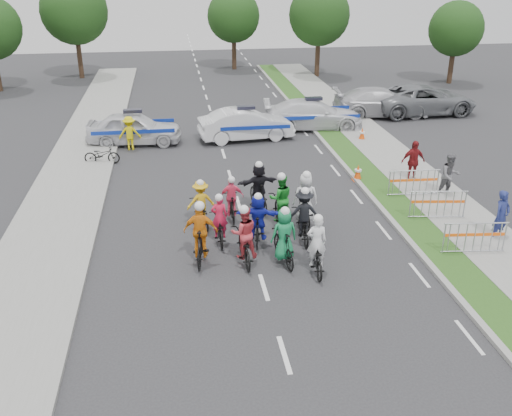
{
  "coord_description": "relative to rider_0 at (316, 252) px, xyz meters",
  "views": [
    {
      "loc": [
        -2.24,
        -13.57,
        8.51
      ],
      "look_at": [
        0.23,
        3.04,
        1.1
      ],
      "focal_mm": 40.0,
      "sensor_mm": 36.0,
      "label": 1
    }
  ],
  "objects": [
    {
      "name": "barrier_0",
      "position": [
        5.05,
        0.2,
        -0.06
      ],
      "size": [
        2.04,
        0.7,
        1.12
      ],
      "primitive_type": null,
      "rotation": [
        0.0,
        0.0,
        -0.1
      ],
      "color": "#A5A8AD",
      "rests_on": "ground"
    },
    {
      "name": "rider_9",
      "position": [
        -2.05,
        3.92,
        0.03
      ],
      "size": [
        0.83,
        1.58,
        1.66
      ],
      "rotation": [
        0.0,
        0.0,
        3.14
      ],
      "color": "black",
      "rests_on": "ground"
    },
    {
      "name": "civilian_sedan",
      "position": [
        8.07,
        16.92,
        0.19
      ],
      "size": [
        5.76,
        2.74,
        1.62
      ],
      "primitive_type": "imported",
      "rotation": [
        0.0,
        0.0,
        1.49
      ],
      "color": "#B0B0B5",
      "rests_on": "ground"
    },
    {
      "name": "spectator_1",
      "position": [
        6.45,
        4.83,
        0.24
      ],
      "size": [
        0.9,
        0.73,
        1.71
      ],
      "primitive_type": "imported",
      "rotation": [
        0.0,
        0.0,
        0.11
      ],
      "color": "#5A595E",
      "rests_on": "ground"
    },
    {
      "name": "rider_0",
      "position": [
        0.0,
        0.0,
        0.0
      ],
      "size": [
        0.75,
        1.86,
        1.86
      ],
      "rotation": [
        0.0,
        0.0,
        3.08
      ],
      "color": "black",
      "rests_on": "ground"
    },
    {
      "name": "police_car_0",
      "position": [
        -5.83,
        13.56,
        0.17
      ],
      "size": [
        4.75,
        2.28,
        1.56
      ],
      "primitive_type": "imported",
      "rotation": [
        0.0,
        0.0,
        1.47
      ],
      "color": "silver",
      "rests_on": "ground"
    },
    {
      "name": "ground",
      "position": [
        -1.65,
        -0.71,
        -0.62
      ],
      "size": [
        90.0,
        90.0,
        0.0
      ],
      "primitive_type": "plane",
      "color": "#28282B",
      "rests_on": "ground"
    },
    {
      "name": "rider_6",
      "position": [
        -2.62,
        2.28,
        -0.05
      ],
      "size": [
        0.59,
        1.68,
        1.72
      ],
      "rotation": [
        0.0,
        0.0,
        3.15
      ],
      "color": "black",
      "rests_on": "ground"
    },
    {
      "name": "sidewalk_left",
      "position": [
        -8.15,
        4.29,
        -0.55
      ],
      "size": [
        3.0,
        60.0,
        0.13
      ],
      "primitive_type": "cube",
      "color": "gray",
      "rests_on": "ground"
    },
    {
      "name": "rider_5",
      "position": [
        -1.41,
        2.02,
        0.14
      ],
      "size": [
        1.47,
        1.75,
        1.78
      ],
      "rotation": [
        0.0,
        0.0,
        2.97
      ],
      "color": "black",
      "rests_on": "ground"
    },
    {
      "name": "rider_3",
      "position": [
        -3.29,
        1.06,
        0.15
      ],
      "size": [
        1.07,
        1.98,
        2.02
      ],
      "rotation": [
        0.0,
        0.0,
        2.98
      ],
      "color": "black",
      "rests_on": "ground"
    },
    {
      "name": "curb_right",
      "position": [
        3.45,
        4.29,
        -0.56
      ],
      "size": [
        0.2,
        60.0,
        0.12
      ],
      "primitive_type": "cube",
      "color": "gray",
      "rests_on": "ground"
    },
    {
      "name": "tree_2",
      "position": [
        16.35,
        25.29,
        3.22
      ],
      "size": [
        3.85,
        3.85,
        5.77
      ],
      "color": "#382619",
      "rests_on": "ground"
    },
    {
      "name": "rider_10",
      "position": [
        -3.13,
        3.58,
        0.06
      ],
      "size": [
        1.04,
        1.77,
        1.73
      ],
      "rotation": [
        0.0,
        0.0,
        3.33
      ],
      "color": "black",
      "rests_on": "ground"
    },
    {
      "name": "tree_3",
      "position": [
        -10.65,
        31.29,
        4.27
      ],
      "size": [
        4.9,
        4.9,
        7.35
      ],
      "color": "#382619",
      "rests_on": "ground"
    },
    {
      "name": "police_car_2",
      "position": [
        3.54,
        14.94,
        0.16
      ],
      "size": [
        5.53,
        2.72,
        1.55
      ],
      "primitive_type": "imported",
      "rotation": [
        0.0,
        0.0,
        1.46
      ],
      "color": "silver",
      "rests_on": "ground"
    },
    {
      "name": "cone_1",
      "position": [
        5.44,
        12.29,
        -0.28
      ],
      "size": [
        0.4,
        0.4,
        0.7
      ],
      "color": "#F24C0C",
      "rests_on": "ground"
    },
    {
      "name": "rider_1",
      "position": [
        -0.84,
        0.61,
        0.12
      ],
      "size": [
        0.85,
        1.84,
        1.88
      ],
      "rotation": [
        0.0,
        0.0,
        3.28
      ],
      "color": "black",
      "rests_on": "ground"
    },
    {
      "name": "spectator_0",
      "position": [
        6.42,
        1.11,
        0.24
      ],
      "size": [
        0.74,
        0.63,
        1.71
      ],
      "primitive_type": "imported",
      "rotation": [
        0.0,
        0.0,
        0.41
      ],
      "color": "navy",
      "rests_on": "ground"
    },
    {
      "name": "grass_strip",
      "position": [
        4.15,
        4.29,
        -0.56
      ],
      "size": [
        1.2,
        60.0,
        0.11
      ],
      "primitive_type": "cube",
      "color": "#254A17",
      "rests_on": "ground"
    },
    {
      "name": "tree_4",
      "position": [
        1.35,
        33.29,
        3.57
      ],
      "size": [
        4.2,
        4.2,
        6.3
      ],
      "color": "#382619",
      "rests_on": "ground"
    },
    {
      "name": "sidewalk_right",
      "position": [
        5.95,
        4.29,
        -0.55
      ],
      "size": [
        2.4,
        60.0,
        0.13
      ],
      "primitive_type": "cube",
      "color": "gray",
      "rests_on": "ground"
    },
    {
      "name": "parked_bike",
      "position": [
        -7.15,
        10.71,
        -0.2
      ],
      "size": [
        1.62,
        0.71,
        0.83
      ],
      "primitive_type": "imported",
      "rotation": [
        0.0,
        0.0,
        1.47
      ],
      "color": "black",
      "rests_on": "ground"
    },
    {
      "name": "rider_7",
      "position": [
        0.39,
        3.11,
        0.16
      ],
      "size": [
        0.87,
        1.94,
        2.01
      ],
      "rotation": [
        0.0,
        0.0,
        3.1
      ],
      "color": "black",
      "rests_on": "ground"
    },
    {
      "name": "civilian_suv",
      "position": [
        10.67,
        17.01,
        0.24
      ],
      "size": [
        6.31,
        3.17,
        1.71
      ],
      "primitive_type": "imported",
      "rotation": [
        0.0,
        0.0,
        1.62
      ],
      "color": "slate",
      "rests_on": "ground"
    },
    {
      "name": "rider_8",
      "position": [
        -0.44,
        3.25,
        0.1
      ],
      "size": [
        0.82,
        1.92,
        1.95
      ],
      "rotation": [
        0.0,
        0.0,
        3.15
      ],
      "color": "black",
      "rests_on": "ground"
    },
    {
      "name": "barrier_1",
      "position": [
        5.05,
        2.8,
        -0.06
      ],
      "size": [
        2.05,
        0.77,
        1.12
      ],
      "primitive_type": null,
      "rotation": [
        0.0,
        0.0,
        -0.14
      ],
      "color": "#A5A8AD",
      "rests_on": "ground"
    },
    {
      "name": "tree_1",
      "position": [
        7.35,
        29.29,
        3.92
      ],
      "size": [
        4.55,
        4.55,
        6.82
      ],
      "color": "#382619",
      "rests_on": "ground"
    },
    {
      "name": "cone_0",
      "position": [
        3.52,
        6.97,
        -0.28
      ],
      "size": [
        0.4,
        0.4,
        0.7
      ],
      "color": "#F24C0C",
      "rests_on": "ground"
    },
    {
      "name": "marshal_hiviz",
      "position": [
        -6.0,
        12.61,
        0.2
      ],
      "size": [
        1.07,
        0.64,
        1.63
      ],
      "primitive_type": "imported",
      "rotation": [
        0.0,
        0.0,
        3.11
      ],
      "color": "#D5C20B",
      "rests_on": "ground"
    },
    {
      "name": "rider_4",
      "position": [
        0.08,
        2.02,
        0.11
      ],
      "size": [
        1.08,
        1.88,
        1.88
      ],
      "rotation": [
        0.0,
        0.0,
        3.08
      ],
      "color": "black",
      "rests_on": "ground"
    },
    {
      "name": "rider_2",
      "position": [
        -2.01,
        0.85,
        0.09
      ],
      "size": [
        0.82,
        1.89,
        1.91
      ],
      "rotation": [
        0.0,
        0.0,
        3.18
      ],
      "color": "black",
      "rests_on": "ground"
    },
    {
      "name": "rider_11",
      "position": [
        -0.99,
        4.66,
        0.18
      ],
      "size": [
        1.57,
        1.87,
        1.9
      ],
      "rotation": [
        0.0,
        0.0,
        3.33
      ],
      "color": "black",
      "rests_on": "ground"
    },
    {
      "name": "police_car_1",
      "position": [
        -0.29,
        13.44,
        0.16
      ],
      "size": [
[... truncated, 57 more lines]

